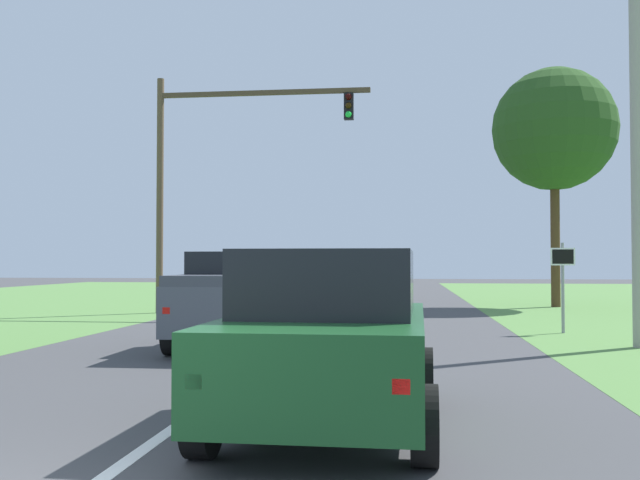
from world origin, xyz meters
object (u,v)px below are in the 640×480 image
at_px(red_suv_near, 331,334).
at_px(utility_pole_right, 637,125).
at_px(pickup_truck_lead, 240,299).
at_px(keep_moving_sign, 563,275).
at_px(traffic_light, 212,158).
at_px(oak_tree_right, 554,130).

relative_size(red_suv_near, utility_pole_right, 0.48).
distance_m(pickup_truck_lead, keep_moving_sign, 8.34).
xyz_separation_m(red_suv_near, utility_pole_right, (5.67, 7.87, 3.67)).
distance_m(traffic_light, oak_tree_right, 13.66).
bearing_deg(red_suv_near, oak_tree_right, 72.69).
distance_m(traffic_light, keep_moving_sign, 12.63).
relative_size(traffic_light, oak_tree_right, 0.87).
bearing_deg(oak_tree_right, pickup_truck_lead, -122.59).
bearing_deg(traffic_light, pickup_truck_lead, -71.12).
distance_m(keep_moving_sign, utility_pole_right, 4.45).
bearing_deg(traffic_light, keep_moving_sign, -27.82).
bearing_deg(keep_moving_sign, utility_pole_right, -72.41).
xyz_separation_m(red_suv_near, keep_moving_sign, (4.73, 10.81, 0.46)).
bearing_deg(pickup_truck_lead, traffic_light, 108.88).
bearing_deg(red_suv_near, pickup_truck_lead, 110.83).
relative_size(red_suv_near, traffic_light, 0.54).
bearing_deg(keep_moving_sign, pickup_truck_lead, -152.06).
bearing_deg(red_suv_near, keep_moving_sign, 66.34).
xyz_separation_m(pickup_truck_lead, traffic_light, (-3.25, 9.50, 4.39)).
distance_m(red_suv_near, oak_tree_right, 23.30).
distance_m(pickup_truck_lead, traffic_light, 10.96).
xyz_separation_m(oak_tree_right, utility_pole_right, (-1.03, -13.62, -2.37)).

